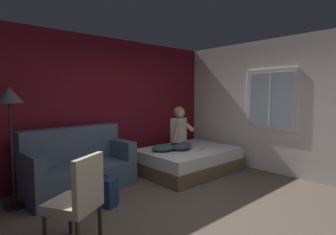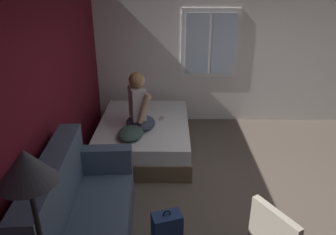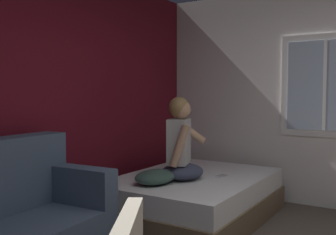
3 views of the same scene
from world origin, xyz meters
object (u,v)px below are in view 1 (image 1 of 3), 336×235
object	(u,v)px
side_chair	(78,198)
floor_lamp	(10,107)
couch	(79,167)
bed	(188,160)
backpack	(106,192)
cell_phone	(203,149)
person_seated	(180,132)
throw_pillow	(164,148)

from	to	relation	value
side_chair	floor_lamp	size ratio (longest dim) A/B	0.58
couch	bed	bearing A→B (deg)	-12.22
backpack	cell_phone	xyz separation A→B (m)	(2.23, 0.12, 0.29)
cell_phone	floor_lamp	xyz separation A→B (m)	(-3.23, 0.69, 0.94)
side_chair	backpack	world-z (taller)	side_chair
side_chair	floor_lamp	distance (m)	1.81
couch	person_seated	distance (m)	2.02
side_chair	person_seated	distance (m)	2.88
cell_phone	throw_pillow	bearing A→B (deg)	70.02
bed	couch	bearing A→B (deg)	167.78
throw_pillow	cell_phone	bearing A→B (deg)	-31.30
person_seated	backpack	world-z (taller)	person_seated
backpack	couch	bearing A→B (deg)	92.57
couch	side_chair	world-z (taller)	couch
bed	cell_phone	world-z (taller)	cell_phone
side_chair	bed	bearing A→B (deg)	21.82
couch	cell_phone	world-z (taller)	couch
cell_phone	side_chair	bearing A→B (deg)	117.54
cell_phone	couch	bearing A→B (deg)	83.42
couch	floor_lamp	bearing A→B (deg)	-177.38
backpack	floor_lamp	xyz separation A→B (m)	(-1.00, 0.81, 1.24)
backpack	person_seated	bearing A→B (deg)	13.15
bed	side_chair	bearing A→B (deg)	-158.18
couch	throw_pillow	bearing A→B (deg)	-11.32
bed	couch	distance (m)	2.19
couch	person_seated	xyz separation A→B (m)	(1.93, -0.41, 0.44)
person_seated	backpack	size ratio (longest dim) A/B	1.91
throw_pillow	side_chair	bearing A→B (deg)	-150.65
backpack	cell_phone	world-z (taller)	cell_phone
throw_pillow	floor_lamp	bearing A→B (deg)	173.87
backpack	floor_lamp	world-z (taller)	floor_lamp
bed	floor_lamp	bearing A→B (deg)	172.30
couch	side_chair	bearing A→B (deg)	-113.02
side_chair	throw_pillow	size ratio (longest dim) A/B	2.04
couch	cell_phone	xyz separation A→B (m)	(2.27, -0.73, 0.09)
bed	cell_phone	bearing A→B (deg)	-63.92
backpack	floor_lamp	distance (m)	1.79
person_seated	cell_phone	world-z (taller)	person_seated
person_seated	backpack	distance (m)	2.05
person_seated	floor_lamp	size ratio (longest dim) A/B	0.51
backpack	throw_pillow	size ratio (longest dim) A/B	0.95
side_chair	throw_pillow	xyz separation A→B (m)	(2.26, 1.27, 0.02)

